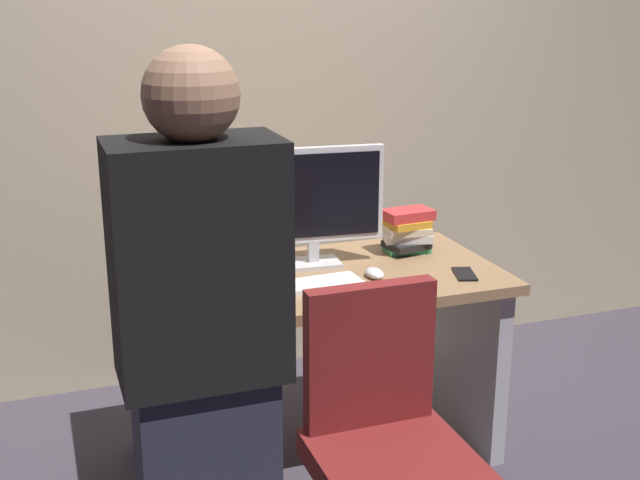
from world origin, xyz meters
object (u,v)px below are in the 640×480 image
object	(u,v)px
person_at_desk	(204,378)
book_stack	(407,230)
cup_near_keyboard	(225,286)
desk	(316,334)
cup_by_monitor	(189,266)
cell_phone	(465,274)
monitor	(313,200)
office_chair	(386,465)
mouse	(375,273)
keyboard	(302,286)

from	to	relation	value
person_at_desk	book_stack	bearing A→B (deg)	44.87
cup_near_keyboard	desk	bearing A→B (deg)	21.29
person_at_desk	cup_by_monitor	xyz separation A→B (m)	(0.16, 1.03, -0.05)
desk	cell_phone	world-z (taller)	cell_phone
desk	monitor	bearing A→B (deg)	74.32
desk	office_chair	xyz separation A→B (m)	(-0.06, -0.79, -0.08)
desk	cell_phone	xyz separation A→B (m)	(0.52, -0.18, 0.24)
cell_phone	mouse	bearing A→B (deg)	-177.48
mouse	cup_near_keyboard	world-z (taller)	cup_near_keyboard
person_at_desk	cell_phone	size ratio (longest dim) A/B	11.38
office_chair	mouse	distance (m)	0.81
mouse	cell_phone	world-z (taller)	mouse
desk	book_stack	size ratio (longest dim) A/B	6.38
cup_near_keyboard	book_stack	world-z (taller)	book_stack
office_chair	cup_near_keyboard	xyz separation A→B (m)	(-0.31, 0.65, 0.37)
desk	keyboard	size ratio (longest dim) A/B	3.21
mouse	cup_by_monitor	bearing A→B (deg)	159.19
cup_by_monitor	cup_near_keyboard	bearing A→B (deg)	-77.00
desk	person_at_desk	world-z (taller)	person_at_desk
monitor	cup_near_keyboard	world-z (taller)	monitor
keyboard	book_stack	bearing A→B (deg)	24.23
monitor	cup_near_keyboard	distance (m)	0.52
book_stack	keyboard	bearing A→B (deg)	-152.83
desk	book_stack	distance (m)	0.57
mouse	desk	bearing A→B (deg)	153.39
office_chair	person_at_desk	bearing A→B (deg)	-170.19
mouse	book_stack	size ratio (longest dim) A/B	0.46
cup_near_keyboard	person_at_desk	bearing A→B (deg)	-106.95
office_chair	cup_by_monitor	size ratio (longest dim) A/B	11.35
office_chair	cup_by_monitor	distance (m)	1.07
person_at_desk	book_stack	world-z (taller)	person_at_desk
monitor	cell_phone	distance (m)	0.62
keyboard	cell_phone	bearing A→B (deg)	-8.45
desk	monitor	size ratio (longest dim) A/B	2.55
person_at_desk	cup_by_monitor	distance (m)	1.04
mouse	book_stack	distance (m)	0.36
monitor	keyboard	distance (m)	0.36
cup_near_keyboard	office_chair	bearing A→B (deg)	-64.13
mouse	person_at_desk	bearing A→B (deg)	-135.27
person_at_desk	cup_near_keyboard	xyz separation A→B (m)	(0.23, 0.74, -0.04)
person_at_desk	mouse	distance (m)	1.12
mouse	cell_phone	distance (m)	0.34
monitor	cup_by_monitor	size ratio (longest dim) A/B	6.52
office_chair	person_at_desk	distance (m)	0.68
monitor	mouse	size ratio (longest dim) A/B	5.40
book_stack	cell_phone	xyz separation A→B (m)	(0.08, -0.33, -0.08)
office_chair	cup_by_monitor	bearing A→B (deg)	112.11
person_at_desk	monitor	xyz separation A→B (m)	(0.63, 1.00, 0.16)
desk	mouse	distance (m)	0.33
monitor	mouse	bearing A→B (deg)	-51.87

